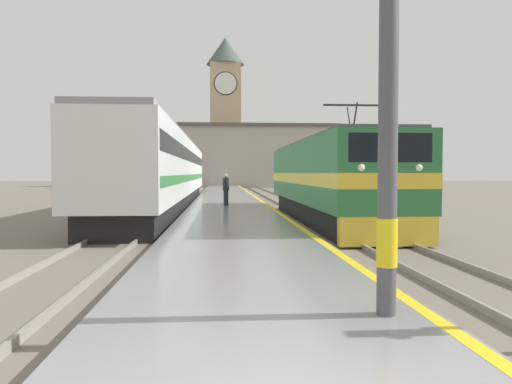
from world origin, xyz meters
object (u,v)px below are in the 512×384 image
Objects in this scene: passenger_train at (168,171)px; catenary_mast at (400,24)px; person_on_platform at (226,189)px; clock_tower at (225,106)px; locomotive_train at (328,180)px.

catenary_mast is (5.34, -24.99, 1.66)m from passenger_train.
person_on_platform is at bearing -49.87° from passenger_train.
passenger_train is 4.80× the size of catenary_mast.
catenary_mast is 21.11m from person_on_platform.
catenary_mast is 74.62m from clock_tower.
locomotive_train is 12.61m from passenger_train.
passenger_train is 19.79× the size of person_on_platform.
catenary_mast is at bearing -99.10° from locomotive_train.
clock_tower is (4.07, 49.10, 10.47)m from passenger_train.
passenger_train is at bearing -94.74° from clock_tower.
locomotive_train is at bearing -86.43° from clock_tower.
clock_tower is at bearing 85.26° from passenger_train.
clock_tower reaches higher than catenary_mast.
locomotive_train is 0.47× the size of passenger_train.
passenger_train is (-7.75, 9.94, 0.45)m from locomotive_train.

